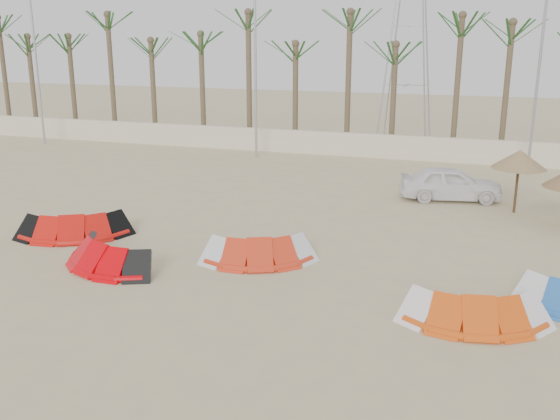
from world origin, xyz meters
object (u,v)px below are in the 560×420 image
(kite_red_left, at_px, (80,222))
(car, at_px, (451,183))
(kite_red_right, at_px, (262,246))
(kite_red_mid, at_px, (113,251))
(parasol_left, at_px, (519,159))
(kite_orange, at_px, (476,304))

(kite_red_left, distance_m, car, 14.55)
(kite_red_left, height_order, kite_red_right, same)
(kite_red_mid, distance_m, parasol_left, 15.08)
(car, bearing_deg, kite_orange, 174.77)
(kite_red_right, relative_size, car, 0.92)
(car, bearing_deg, kite_red_right, 139.49)
(kite_red_left, distance_m, parasol_left, 16.10)
(parasol_left, bearing_deg, kite_red_right, -133.35)
(kite_red_left, relative_size, car, 1.01)
(kite_red_left, xyz_separation_m, kite_red_right, (6.73, -0.34, -0.00))
(kite_orange, bearing_deg, car, 96.51)
(kite_red_mid, height_order, car, car)
(kite_red_left, distance_m, kite_red_mid, 3.46)
(kite_orange, height_order, parasol_left, parasol_left)
(kite_red_mid, bearing_deg, parasol_left, 40.21)
(kite_red_right, distance_m, car, 10.29)
(kite_orange, bearing_deg, kite_red_mid, 177.27)
(kite_red_left, relative_size, kite_orange, 1.13)
(kite_red_mid, xyz_separation_m, car, (8.98, 10.84, 0.28))
(kite_red_left, xyz_separation_m, parasol_left, (14.15, 7.51, 1.65))
(kite_orange, relative_size, car, 0.90)
(parasol_left, bearing_deg, car, 154.80)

